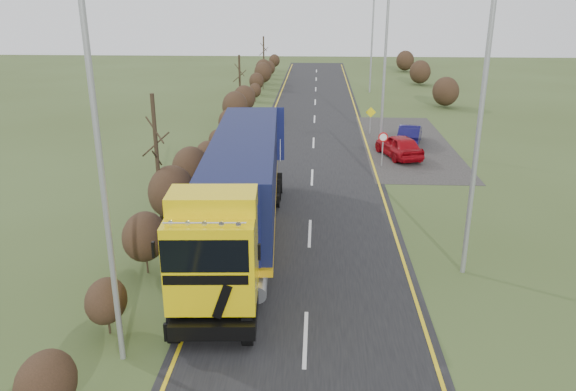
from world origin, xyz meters
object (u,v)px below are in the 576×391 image
(car_red_hatchback, at_px, (399,146))
(car_blue_sedan, at_px, (410,134))
(streetlight_near, at_px, (475,122))
(lorry, at_px, (241,187))
(speed_sign, at_px, (383,143))

(car_red_hatchback, distance_m, car_blue_sedan, 3.82)
(streetlight_near, bearing_deg, lorry, 165.58)
(lorry, distance_m, car_red_hatchback, 16.09)
(streetlight_near, bearing_deg, car_blue_sedan, 86.88)
(lorry, height_order, car_red_hatchback, lorry)
(car_blue_sedan, xyz_separation_m, streetlight_near, (-1.06, -19.47, 5.04))
(speed_sign, bearing_deg, car_red_hatchback, 58.29)
(car_blue_sedan, height_order, streetlight_near, streetlight_near)
(streetlight_near, height_order, speed_sign, streetlight_near)
(car_red_hatchback, bearing_deg, streetlight_near, 73.46)
(car_red_hatchback, height_order, streetlight_near, streetlight_near)
(car_blue_sedan, bearing_deg, speed_sign, 79.17)
(lorry, xyz_separation_m, streetlight_near, (8.45, -2.17, 3.22))
(lorry, distance_m, car_blue_sedan, 19.82)
(lorry, distance_m, streetlight_near, 9.30)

